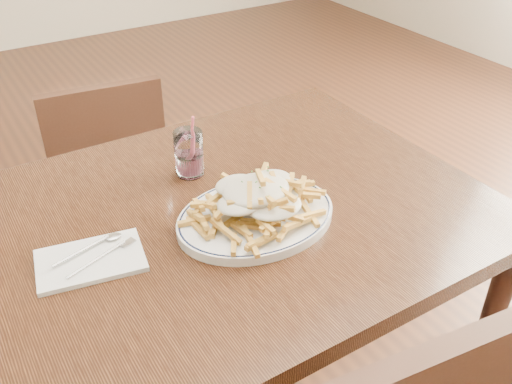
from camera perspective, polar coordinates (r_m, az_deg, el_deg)
table at (r=1.19m, az=-6.10°, el=-5.88°), size 1.20×0.80×0.75m
chair_far at (r=1.93m, az=-14.58°, el=1.89°), size 0.40×0.40×0.78m
fries_plate at (r=1.12m, az=-0.00°, el=-2.50°), size 0.38×0.35×0.02m
loaded_fries at (r=1.09m, az=-0.00°, el=-0.36°), size 0.27×0.22×0.08m
napkin at (r=1.07m, az=-16.23°, el=-6.59°), size 0.21×0.16×0.01m
cutlery at (r=1.07m, az=-16.38°, el=-6.15°), size 0.16×0.10×0.01m
water_glass at (r=1.26m, az=-6.70°, el=3.62°), size 0.06×0.06×0.14m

